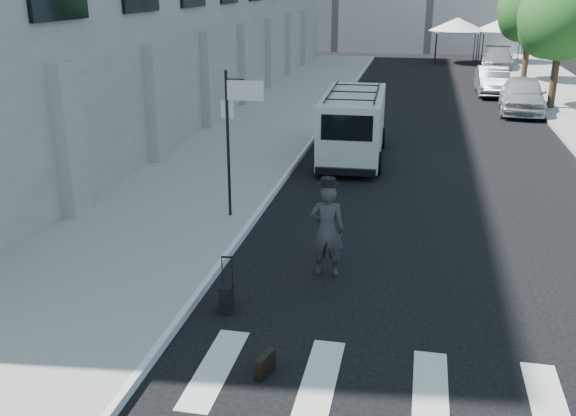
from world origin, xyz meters
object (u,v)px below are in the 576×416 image
at_px(businessman, 327,230).
at_px(cargo_van, 353,124).
at_px(suitcase, 226,297).
at_px(parked_car_b, 492,81).
at_px(parked_car_c, 497,59).
at_px(parked_car_a, 522,95).
at_px(briefcase, 265,364).

relative_size(businessman, cargo_van, 0.33).
height_order(suitcase, parked_car_b, parked_car_b).
relative_size(businessman, suitcase, 1.92).
xyz_separation_m(parked_car_b, parked_car_c, (1.29, 10.89, -0.01)).
relative_size(suitcase, cargo_van, 0.17).
height_order(cargo_van, parked_car_a, cargo_van).
bearing_deg(businessman, parked_car_a, -110.79).
distance_m(briefcase, parked_car_c, 38.62).
distance_m(cargo_van, parked_car_a, 11.44).
relative_size(businessman, briefcase, 4.30).
bearing_deg(suitcase, cargo_van, 77.63).
bearing_deg(suitcase, businessman, 43.91).
bearing_deg(parked_car_a, cargo_van, -120.49).
bearing_deg(parked_car_b, suitcase, -105.26).
height_order(briefcase, parked_car_b, parked_car_b).
relative_size(businessman, parked_car_b, 0.44).
relative_size(suitcase, parked_car_b, 0.23).
xyz_separation_m(briefcase, parked_car_a, (6.43, 22.21, 0.63)).
distance_m(suitcase, cargo_van, 11.14).
bearing_deg(parked_car_a, parked_car_c, 92.83).
distance_m(briefcase, cargo_van, 12.87).
xyz_separation_m(parked_car_a, parked_car_b, (-0.84, 4.90, -0.09)).
relative_size(briefcase, parked_car_a, 0.09).
height_order(cargo_van, parked_car_c, cargo_van).
bearing_deg(cargo_van, briefcase, -91.35).
bearing_deg(parked_car_c, parked_car_a, -86.38).
distance_m(cargo_van, parked_car_b, 15.38).
height_order(businessman, suitcase, businessman).
relative_size(suitcase, parked_car_c, 0.20).
bearing_deg(parked_car_c, businessman, -95.48).
xyz_separation_m(businessman, suitcase, (-1.51, -1.86, -0.68)).
relative_size(cargo_van, parked_car_b, 1.33).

